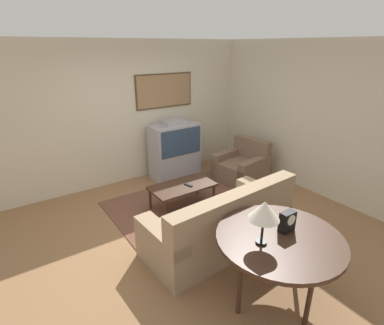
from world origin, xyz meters
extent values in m
plane|color=#8E6642|center=(0.00, 0.00, 0.00)|extent=(12.00, 12.00, 0.00)
cube|color=beige|center=(0.00, 2.13, 1.35)|extent=(12.00, 0.06, 2.70)
cube|color=#4C381E|center=(0.85, 2.08, 1.73)|extent=(1.26, 0.03, 0.67)
cube|color=#93704C|center=(0.85, 2.07, 1.73)|extent=(1.21, 0.01, 0.62)
cube|color=beige|center=(2.63, 0.00, 1.35)|extent=(0.06, 12.00, 2.70)
cube|color=brown|center=(0.37, 0.59, 0.01)|extent=(2.54, 1.74, 0.01)
cube|color=#9E9EA3|center=(0.85, 1.73, 0.25)|extent=(1.00, 0.51, 0.50)
cube|color=#9E9EA3|center=(0.85, 1.73, 0.80)|extent=(1.00, 0.51, 0.61)
cube|color=#2D425B|center=(0.85, 1.47, 0.80)|extent=(0.90, 0.01, 0.54)
cube|color=#9E9EA3|center=(0.85, 1.73, 1.15)|extent=(0.45, 0.28, 0.09)
cube|color=#9E8466|center=(0.12, -0.59, 0.21)|extent=(2.10, 1.01, 0.43)
cube|color=#9E8466|center=(0.14, -0.93, 0.67)|extent=(2.07, 0.34, 0.49)
cube|color=#9E8466|center=(1.03, -0.54, 0.29)|extent=(0.29, 0.90, 0.59)
cube|color=#9E8466|center=(-0.79, -0.64, 0.29)|extent=(0.29, 0.90, 0.59)
cube|color=#715F49|center=(0.60, -0.77, 0.60)|extent=(0.37, 0.14, 0.34)
cube|color=#715F49|center=(-0.33, -0.82, 0.60)|extent=(0.37, 0.14, 0.34)
cube|color=brown|center=(1.82, 0.78, 0.20)|extent=(0.96, 0.95, 0.40)
cube|color=brown|center=(2.16, 0.83, 0.61)|extent=(0.29, 0.86, 0.41)
cube|color=brown|center=(1.77, 1.12, 0.27)|extent=(0.87, 0.27, 0.54)
cube|color=brown|center=(1.87, 0.45, 0.27)|extent=(0.87, 0.27, 0.54)
cube|color=#3D2619|center=(0.25, 0.51, 0.40)|extent=(1.06, 0.58, 0.04)
cylinder|color=#3D2619|center=(-0.23, 0.27, 0.19)|extent=(0.04, 0.04, 0.38)
cylinder|color=#3D2619|center=(0.73, 0.27, 0.19)|extent=(0.04, 0.04, 0.38)
cylinder|color=#3D2619|center=(-0.23, 0.75, 0.19)|extent=(0.04, 0.04, 0.38)
cylinder|color=#3D2619|center=(0.73, 0.75, 0.19)|extent=(0.04, 0.04, 0.38)
cylinder|color=#3D2619|center=(0.01, -1.70, 0.77)|extent=(1.28, 1.28, 0.04)
cube|color=#3D2619|center=(0.01, -1.70, 0.71)|extent=(1.09, 0.51, 0.08)
cylinder|color=#3D2619|center=(-0.44, -1.63, 0.37)|extent=(0.05, 0.05, 0.75)
cylinder|color=#3D2619|center=(0.45, -1.63, 0.37)|extent=(0.05, 0.05, 0.75)
cylinder|color=#3D2619|center=(0.01, -2.11, 0.37)|extent=(0.05, 0.05, 0.75)
cylinder|color=black|center=(-0.23, -1.67, 0.81)|extent=(0.11, 0.11, 0.02)
cylinder|color=black|center=(-0.23, -1.67, 1.02)|extent=(0.02, 0.02, 0.39)
cone|color=silver|center=(-0.23, -1.67, 1.16)|extent=(0.30, 0.30, 0.19)
cube|color=black|center=(0.14, -1.67, 0.90)|extent=(0.17, 0.09, 0.22)
cylinder|color=white|center=(0.14, -1.71, 0.94)|extent=(0.11, 0.01, 0.11)
cube|color=black|center=(0.33, 0.44, 0.43)|extent=(0.08, 0.17, 0.02)
camera|label=1|loc=(-2.14, -3.28, 2.58)|focal=28.00mm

